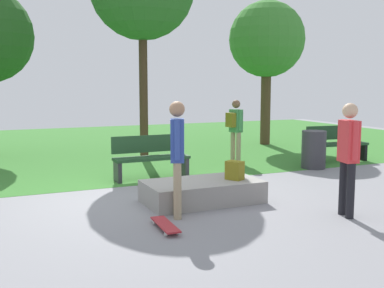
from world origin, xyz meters
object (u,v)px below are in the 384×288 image
concrete_ledge (202,191)px  skateboard_by_ledge (165,225)px  skater_performing_trick (348,151)px  backpack_on_ledge (235,170)px  park_bench_near_path (336,143)px  park_bench_far_right (151,156)px  tree_tall_oak (267,40)px  skater_watching (177,150)px  trash_bin (314,150)px  pedestrian_with_backpack (235,125)px

concrete_ledge → skateboard_by_ledge: concrete_ledge is taller
skater_performing_trick → backpack_on_ledge: bearing=125.1°
concrete_ledge → park_bench_near_path: 5.59m
concrete_ledge → backpack_on_ledge: 0.66m
park_bench_far_right → tree_tall_oak: tree_tall_oak is taller
skater_watching → trash_bin: size_ratio=1.95×
backpack_on_ledge → park_bench_far_right: park_bench_far_right is taller
skater_watching → park_bench_near_path: skater_watching is taller
skateboard_by_ledge → trash_bin: size_ratio=0.90×
concrete_ledge → skateboard_by_ledge: size_ratio=2.41×
park_bench_far_right → trash_bin: 3.97m
skater_watching → skateboard_by_ledge: 1.15m
park_bench_near_path → tree_tall_oak: bearing=87.4°
park_bench_far_right → tree_tall_oak: (5.32, 3.86, 2.91)m
skater_watching → tree_tall_oak: tree_tall_oak is taller
backpack_on_ledge → tree_tall_oak: tree_tall_oak is taller
park_bench_near_path → tree_tall_oak: tree_tall_oak is taller
skater_performing_trick → park_bench_near_path: skater_performing_trick is taller
skateboard_by_ledge → skater_performing_trick: bearing=-10.5°
park_bench_far_right → trash_bin: park_bench_far_right is taller
backpack_on_ledge → pedestrian_with_backpack: 4.04m
pedestrian_with_backpack → park_bench_far_right: bearing=-157.1°
skater_watching → park_bench_near_path: size_ratio=1.07×
park_bench_near_path → trash_bin: bearing=-153.0°
skater_watching → tree_tall_oak: 9.29m
skateboard_by_ledge → tree_tall_oak: size_ratio=0.17×
backpack_on_ledge → tree_tall_oak: bearing=114.3°
skater_watching → skateboard_by_ledge: size_ratio=2.16×
concrete_ledge → pedestrian_with_backpack: 4.27m
backpack_on_ledge → park_bench_near_path: park_bench_near_path is taller
park_bench_near_path → park_bench_far_right: bearing=-177.6°
skateboard_by_ledge → park_bench_far_right: bearing=74.3°
concrete_ledge → park_bench_near_path: bearing=26.3°
skater_performing_trick → park_bench_near_path: 5.37m
tree_tall_oak → park_bench_near_path: bearing=-92.6°
backpack_on_ledge → park_bench_far_right: size_ratio=0.20×
park_bench_far_right → trash_bin: (3.95, -0.40, -0.03)m
skateboard_by_ledge → tree_tall_oak: (6.28, 7.27, 3.32)m
skater_performing_trick → park_bench_near_path: size_ratio=1.05×
backpack_on_ledge → skater_performing_trick: 1.94m
tree_tall_oak → trash_bin: bearing=-107.8°
concrete_ledge → trash_bin: 4.23m
concrete_ledge → skater_watching: bearing=-137.5°
concrete_ledge → park_bench_near_path: park_bench_near_path is taller
skater_watching → pedestrian_with_backpack: size_ratio=1.10×
skater_performing_trick → skateboard_by_ledge: size_ratio=2.13×
skater_watching → concrete_ledge: bearing=42.5°
trash_bin → park_bench_near_path: bearing=27.0°
park_bench_far_right → pedestrian_with_backpack: 2.92m
skater_performing_trick → skater_watching: skater_watching is taller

